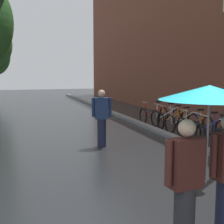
# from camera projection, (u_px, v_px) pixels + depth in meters

# --- Properties ---
(kerb_strip) EXTENTS (0.30, 36.00, 0.12)m
(kerb_strip) POSITION_uv_depth(u_px,v_px,m) (131.00, 120.00, 13.68)
(kerb_strip) COLOR slate
(kerb_strip) RESTS_ON ground
(parked_bicycle_2) EXTENTS (1.16, 0.82, 0.96)m
(parked_bicycle_2) POSITION_uv_depth(u_px,v_px,m) (217.00, 133.00, 9.04)
(parked_bicycle_2) COLOR black
(parked_bicycle_2) RESTS_ON ground
(parked_bicycle_3) EXTENTS (1.08, 0.70, 0.96)m
(parked_bicycle_3) POSITION_uv_depth(u_px,v_px,m) (209.00, 130.00, 9.64)
(parked_bicycle_3) COLOR black
(parked_bicycle_3) RESTS_ON ground
(parked_bicycle_4) EXTENTS (1.10, 0.73, 0.96)m
(parked_bicycle_4) POSITION_uv_depth(u_px,v_px,m) (195.00, 126.00, 10.41)
(parked_bicycle_4) COLOR black
(parked_bicycle_4) RESTS_ON ground
(parked_bicycle_5) EXTENTS (1.13, 0.79, 0.96)m
(parked_bicycle_5) POSITION_uv_depth(u_px,v_px,m) (182.00, 122.00, 11.08)
(parked_bicycle_5) COLOR black
(parked_bicycle_5) RESTS_ON ground
(parked_bicycle_6) EXTENTS (1.14, 0.81, 0.96)m
(parked_bicycle_6) POSITION_uv_depth(u_px,v_px,m) (173.00, 120.00, 11.76)
(parked_bicycle_6) COLOR black
(parked_bicycle_6) RESTS_ON ground
(parked_bicycle_7) EXTENTS (1.13, 0.78, 0.96)m
(parked_bicycle_7) POSITION_uv_depth(u_px,v_px,m) (166.00, 117.00, 12.48)
(parked_bicycle_7) COLOR black
(parked_bicycle_7) RESTS_ON ground
(parked_bicycle_8) EXTENTS (1.12, 0.76, 0.96)m
(parked_bicycle_8) POSITION_uv_depth(u_px,v_px,m) (154.00, 115.00, 13.20)
(parked_bicycle_8) COLOR black
(parked_bicycle_8) RESTS_ON ground
(couple_under_umbrella) EXTENTS (1.26, 1.24, 2.03)m
(couple_under_umbrella) POSITION_uv_depth(u_px,v_px,m) (208.00, 135.00, 3.70)
(couple_under_umbrella) COLOR #2D2D33
(couple_under_umbrella) RESTS_ON ground
(pedestrian_walking_midground) EXTENTS (0.57, 0.33, 1.70)m
(pedestrian_walking_midground) POSITION_uv_depth(u_px,v_px,m) (102.00, 118.00, 8.87)
(pedestrian_walking_midground) COLOR #1E233D
(pedestrian_walking_midground) RESTS_ON ground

